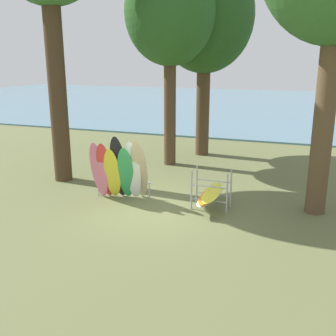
# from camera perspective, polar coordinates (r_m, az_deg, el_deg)

# --- Properties ---
(ground_plane) EXTENTS (80.00, 80.00, 0.00)m
(ground_plane) POSITION_cam_1_polar(r_m,az_deg,el_deg) (12.27, -2.00, -6.20)
(ground_plane) COLOR #60663D
(lake_water) EXTENTS (80.00, 36.00, 0.10)m
(lake_water) POSITION_cam_1_polar(r_m,az_deg,el_deg) (40.51, 13.76, 8.78)
(lake_water) COLOR slate
(lake_water) RESTS_ON ground
(tree_mid_behind) EXTENTS (4.39, 4.39, 8.89)m
(tree_mid_behind) POSITION_cam_1_polar(r_m,az_deg,el_deg) (18.99, 5.32, 20.77)
(tree_mid_behind) COLOR #4C3823
(tree_mid_behind) RESTS_ON ground
(tree_far_left_back) EXTENTS (3.68, 3.68, 8.42)m
(tree_far_left_back) POSITION_cam_1_polar(r_m,az_deg,el_deg) (17.08, 0.29, 21.21)
(tree_far_left_back) COLOR #4C3823
(tree_far_left_back) RESTS_ON ground
(leaning_board_pile) EXTENTS (1.95, 1.21, 2.23)m
(leaning_board_pile) POSITION_cam_1_polar(r_m,az_deg,el_deg) (12.99, -7.01, -0.41)
(leaning_board_pile) COLOR pink
(leaning_board_pile) RESTS_ON ground
(board_storage_rack) EXTENTS (1.15, 2.13, 1.25)m
(board_storage_rack) POSITION_cam_1_polar(r_m,az_deg,el_deg) (12.41, 6.17, -3.70)
(board_storage_rack) COLOR #9EA0A5
(board_storage_rack) RESTS_ON ground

